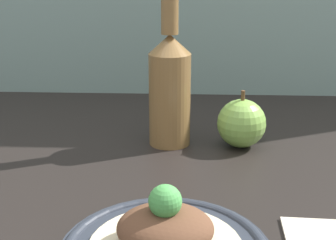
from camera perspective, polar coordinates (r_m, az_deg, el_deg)
name	(u,v)px	position (r cm, az deg, el deg)	size (l,w,h in cm)	color
ground_plane	(145,208)	(66.49, -2.85, -10.63)	(180.00, 110.00, 4.00)	black
plated_food	(165,230)	(49.72, -0.34, -13.27)	(16.44, 16.44, 7.36)	beige
cider_bottle	(170,84)	(79.87, 0.21, 4.46)	(7.21, 7.21, 29.42)	olive
apple	(241,123)	(81.32, 8.95, -0.40)	(8.41, 8.41, 10.02)	#84B74C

